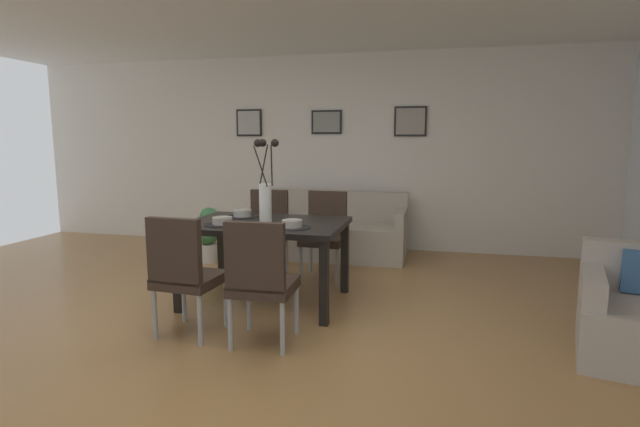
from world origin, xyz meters
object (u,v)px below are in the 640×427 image
bowl_near_left (222,220)px  sofa (327,233)px  framed_picture_right (410,121)px  dining_chair_near_left (184,270)px  bowl_far_left (292,223)px  potted_plant (207,232)px  framed_picture_left (249,123)px  dining_chair_far_left (260,277)px  dining_table (266,231)px  dining_chair_near_right (267,228)px  bowl_near_right (242,213)px  framed_picture_center (327,122)px  dining_chair_far_right (325,230)px  centerpiece_vase (265,190)px

bowl_near_left → sofa: bearing=78.5°
framed_picture_right → dining_chair_near_left: bearing=-113.1°
dining_chair_near_left → bowl_far_left: size_ratio=5.41×
bowl_far_left → potted_plant: bearing=136.1°
framed_picture_left → bowl_near_left: bearing=-73.3°
dining_chair_near_left → dining_chair_far_left: size_ratio=1.00×
bowl_near_left → dining_table: bearing=35.5°
bowl_far_left → dining_chair_far_left: bearing=-91.8°
bowl_near_left → bowl_far_left: size_ratio=1.00×
dining_chair_near_right → bowl_near_right: bearing=-89.7°
framed_picture_center → bowl_near_right: bearing=-98.1°
dining_chair_near_right → framed_picture_left: bearing=117.4°
dining_chair_near_left → framed_picture_left: 3.65m
dining_table → sofa: (0.12, 1.93, -0.38)m
dining_chair_far_right → centerpiece_vase: 1.10m
dining_chair_near_right → sofa: (0.44, 1.02, -0.23)m
dining_chair_far_right → centerpiece_vase: bearing=-109.8°
centerpiece_vase → framed_picture_center: bearing=90.0°
dining_chair_near_left → dining_chair_near_right: bearing=90.1°
dining_chair_near_left → dining_chair_far_left: (0.61, -0.03, 0.00)m
sofa → potted_plant: sofa is taller
bowl_near_right → framed_picture_right: bearing=57.2°
dining_chair_far_left → framed_picture_left: (-1.41, 3.38, 1.19)m
bowl_near_right → bowl_near_left: bearing=-90.0°
dining_chair_far_left → bowl_near_left: size_ratio=5.41×
bowl_near_right → framed_picture_right: 2.80m
dining_chair_near_left → bowl_near_left: dining_chair_near_left is taller
bowl_far_left → potted_plant: bowl_far_left is taller
bowl_far_left → framed_picture_left: 3.17m
dining_chair_near_left → bowl_near_left: bearing=89.8°
dining_chair_far_left → centerpiece_vase: bearing=107.4°
dining_chair_near_right → dining_chair_far_right: 0.65m
sofa → dining_table: bearing=-93.7°
dining_chair_near_left → framed_picture_right: (1.43, 3.35, 1.19)m
bowl_near_left → potted_plant: bearing=121.2°
dining_chair_far_left → bowl_far_left: 0.76m
dining_chair_near_left → dining_chair_far_right: (0.65, 1.83, 0.00)m
framed_picture_right → potted_plant: framed_picture_right is taller
dining_chair_far_left → dining_chair_far_right: size_ratio=1.00×
dining_chair_far_right → bowl_far_left: (-0.02, -1.15, 0.27)m
dining_chair_near_left → dining_chair_far_right: 1.94m
dining_chair_far_left → dining_chair_far_right: (0.04, 1.85, 0.00)m
dining_chair_near_right → bowl_near_left: size_ratio=5.41×
dining_chair_near_left → potted_plant: 2.31m
bowl_near_right → potted_plant: (-0.88, 1.01, -0.41)m
bowl_near_right → sofa: bearing=75.5°
sofa → dining_chair_far_right: bearing=-78.3°
dining_chair_near_left → sofa: (0.44, 2.83, -0.23)m
dining_chair_near_left → framed_picture_center: bearing=84.6°
dining_chair_far_left → bowl_near_left: dining_chair_far_left is taller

